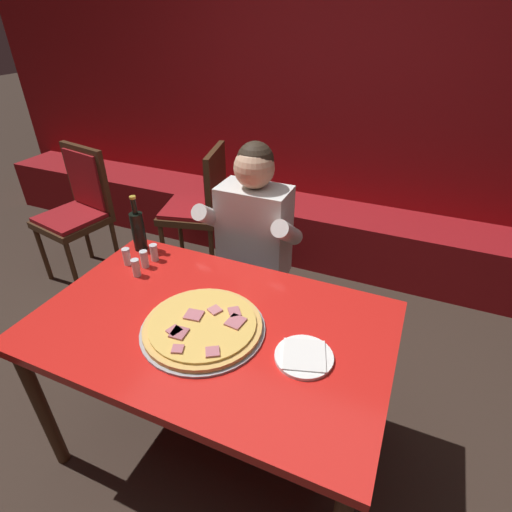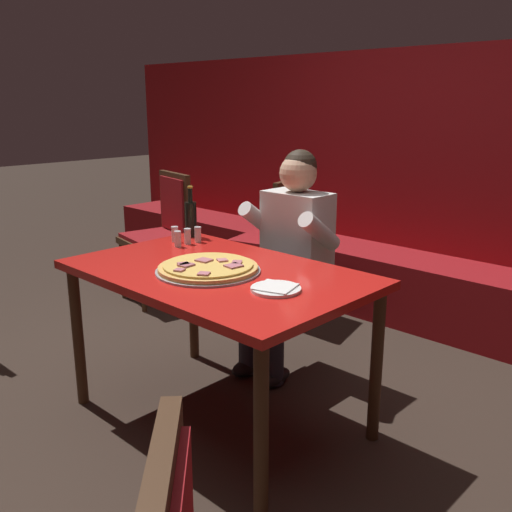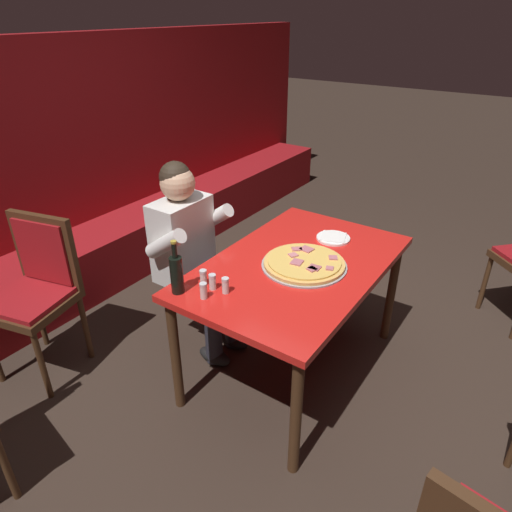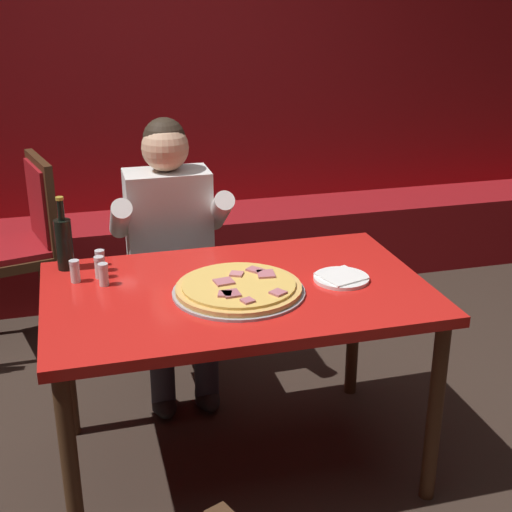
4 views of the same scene
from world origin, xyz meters
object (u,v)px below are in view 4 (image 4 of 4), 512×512
at_px(beer_bottle, 64,242).
at_px(shaker_parmesan, 100,268).
at_px(dining_chair_near_right, 22,237).
at_px(shaker_red_pepper_flakes, 104,276).
at_px(diner_seated_blue_shirt, 172,248).
at_px(shaker_black_pepper, 100,262).
at_px(main_dining_table, 237,307).
at_px(plate_white_paper, 341,278).
at_px(pizza, 239,288).
at_px(shaker_oregano, 75,272).

distance_m(beer_bottle, shaker_parmesan, 0.19).
bearing_deg(shaker_parmesan, dining_chair_near_right, 107.37).
bearing_deg(shaker_red_pepper_flakes, beer_bottle, 122.74).
height_order(beer_bottle, diner_seated_blue_shirt, diner_seated_blue_shirt).
relative_size(beer_bottle, shaker_black_pepper, 3.40).
bearing_deg(main_dining_table, shaker_black_pepper, 148.31).
height_order(main_dining_table, plate_white_paper, plate_white_paper).
height_order(shaker_red_pepper_flakes, diner_seated_blue_shirt, diner_seated_blue_shirt).
height_order(plate_white_paper, shaker_red_pepper_flakes, shaker_red_pepper_flakes).
relative_size(plate_white_paper, diner_seated_blue_shirt, 0.16).
bearing_deg(main_dining_table, shaker_red_pepper_flakes, 162.48).
distance_m(main_dining_table, pizza, 0.11).
relative_size(pizza, beer_bottle, 1.65).
distance_m(shaker_oregano, dining_chair_near_right, 1.16).
bearing_deg(shaker_black_pepper, shaker_parmesan, -96.03).
bearing_deg(main_dining_table, plate_white_paper, -5.02).
distance_m(plate_white_paper, shaker_black_pepper, 0.93).
relative_size(plate_white_paper, dining_chair_near_right, 0.21).
bearing_deg(pizza, shaker_black_pepper, 143.85).
bearing_deg(pizza, main_dining_table, 84.81).
height_order(pizza, dining_chair_near_right, dining_chair_near_right).
distance_m(beer_bottle, shaker_red_pepper_flakes, 0.25).
relative_size(plate_white_paper, beer_bottle, 0.72).
xyz_separation_m(pizza, beer_bottle, (-0.60, 0.40, 0.09)).
xyz_separation_m(main_dining_table, dining_chair_near_right, (-0.82, 1.32, -0.10)).
distance_m(pizza, beer_bottle, 0.73).
height_order(plate_white_paper, beer_bottle, beer_bottle).
relative_size(plate_white_paper, shaker_black_pepper, 2.44).
relative_size(beer_bottle, shaker_oregano, 3.40).
distance_m(main_dining_table, shaker_oregano, 0.62).
height_order(main_dining_table, beer_bottle, beer_bottle).
xyz_separation_m(shaker_black_pepper, shaker_parmesan, (-0.01, -0.07, 0.00)).
relative_size(main_dining_table, shaker_black_pepper, 16.30).
distance_m(shaker_black_pepper, dining_chair_near_right, 1.11).
bearing_deg(dining_chair_near_right, pizza, -59.14).
height_order(plate_white_paper, shaker_oregano, shaker_oregano).
bearing_deg(shaker_red_pepper_flakes, shaker_black_pepper, 91.23).
height_order(main_dining_table, shaker_red_pepper_flakes, shaker_red_pepper_flakes).
relative_size(pizza, shaker_oregano, 5.59).
bearing_deg(pizza, beer_bottle, 145.96).
relative_size(pizza, shaker_black_pepper, 5.59).
bearing_deg(pizza, diner_seated_blue_shirt, 100.71).
bearing_deg(diner_seated_blue_shirt, main_dining_table, -78.13).
relative_size(shaker_parmesan, dining_chair_near_right, 0.09).
relative_size(main_dining_table, shaker_red_pepper_flakes, 16.30).
distance_m(plate_white_paper, shaker_red_pepper_flakes, 0.89).
bearing_deg(plate_white_paper, diner_seated_blue_shirt, 127.53).
bearing_deg(dining_chair_near_right, shaker_red_pepper_flakes, -73.24).
height_order(shaker_black_pepper, diner_seated_blue_shirt, diner_seated_blue_shirt).
xyz_separation_m(main_dining_table, pizza, (-0.00, -0.05, 0.10)).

